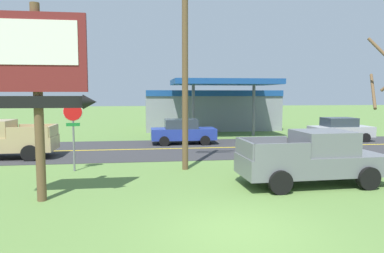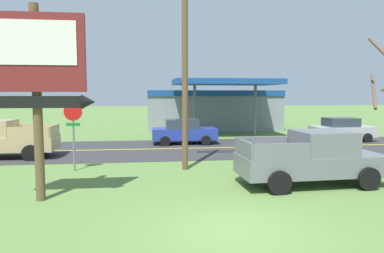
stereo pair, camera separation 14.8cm
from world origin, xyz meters
name	(u,v)px [view 1 (the left image)]	position (x,y,z in m)	size (l,w,h in m)	color
ground_plane	(236,231)	(0.00, 0.00, 0.00)	(180.00, 180.00, 0.00)	#5B7F3D
road_asphalt	(181,149)	(0.00, 13.00, 0.01)	(140.00, 8.00, 0.02)	#333335
road_centre_line	(181,148)	(0.00, 13.00, 0.02)	(126.00, 0.20, 0.01)	gold
motel_sign	(38,70)	(-5.27, 3.04, 3.99)	(3.23, 0.54, 5.96)	brown
stop_sign	(73,124)	(-5.15, 7.41, 2.03)	(0.80, 0.08, 2.95)	slate
utility_pole	(185,52)	(-0.42, 7.14, 5.05)	(2.17, 0.26, 9.41)	brown
gas_station	(210,108)	(3.99, 24.66, 1.94)	(12.00, 11.50, 4.40)	gray
pickup_grey_parked_on_lawn	(313,158)	(3.87, 3.93, 0.96)	(5.28, 2.41, 1.96)	slate
pickup_tan_on_road	(1,140)	(-9.42, 11.00, 0.96)	(5.20, 2.24, 1.96)	tan
car_blue_near_lane	(183,131)	(0.33, 15.00, 0.83)	(4.20, 2.00, 1.64)	#233893
car_silver_mid_lane	(340,129)	(11.40, 15.00, 0.83)	(4.20, 2.00, 1.64)	#A8AAAF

